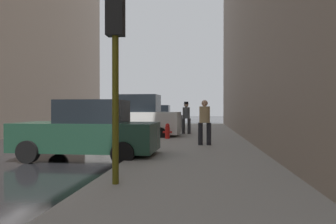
% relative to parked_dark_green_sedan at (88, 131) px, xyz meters
% --- Properties ---
extents(ground_plane, '(120.00, 120.00, 0.00)m').
position_rel_parked_dark_green_sedan_xyz_m(ground_plane, '(-2.65, 1.66, -0.85)').
color(ground_plane, black).
extents(sidewalk, '(4.00, 40.00, 0.15)m').
position_rel_parked_dark_green_sedan_xyz_m(sidewalk, '(3.35, 1.66, -0.77)').
color(sidewalk, gray).
rests_on(sidewalk, ground_plane).
extents(parked_dark_green_sedan, '(4.24, 2.14, 1.79)m').
position_rel_parked_dark_green_sedan_xyz_m(parked_dark_green_sedan, '(0.00, 0.00, 0.00)').
color(parked_dark_green_sedan, '#193828').
rests_on(parked_dark_green_sedan, ground_plane).
extents(parked_white_van, '(4.67, 2.20, 2.25)m').
position_rel_parked_dark_green_sedan_xyz_m(parked_white_van, '(-0.00, 6.95, 0.18)').
color(parked_white_van, silver).
rests_on(parked_white_van, ground_plane).
extents(parked_gray_coupe, '(4.23, 2.12, 1.79)m').
position_rel_parked_dark_green_sedan_xyz_m(parked_gray_coupe, '(0.00, 13.19, 0.00)').
color(parked_gray_coupe, slate).
rests_on(parked_gray_coupe, ground_plane).
extents(fire_hydrant, '(0.42, 0.22, 0.70)m').
position_rel_parked_dark_green_sedan_xyz_m(fire_hydrant, '(1.80, 5.49, -0.35)').
color(fire_hydrant, red).
rests_on(fire_hydrant, sidewalk).
extents(traffic_light, '(0.32, 0.32, 3.60)m').
position_rel_parked_dark_green_sedan_xyz_m(traffic_light, '(1.85, -3.72, 1.91)').
color(traffic_light, '#514C0F').
rests_on(traffic_light, sidewalk).
extents(pedestrian_with_beanie, '(0.52, 0.46, 1.78)m').
position_rel_parked_dark_green_sedan_xyz_m(pedestrian_with_beanie, '(2.52, 8.54, 0.29)').
color(pedestrian_with_beanie, '#333338').
rests_on(pedestrian_with_beanie, sidewalk).
extents(pedestrian_in_tan_coat, '(0.51, 0.42, 1.71)m').
position_rel_parked_dark_green_sedan_xyz_m(pedestrian_in_tan_coat, '(3.50, 2.94, 0.26)').
color(pedestrian_in_tan_coat, black).
rests_on(pedestrian_in_tan_coat, sidewalk).
extents(rolling_suitcase, '(0.37, 0.56, 1.04)m').
position_rel_parked_dark_green_sedan_xyz_m(rolling_suitcase, '(1.93, 7.77, -0.36)').
color(rolling_suitcase, black).
rests_on(rolling_suitcase, sidewalk).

